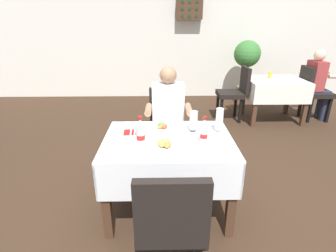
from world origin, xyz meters
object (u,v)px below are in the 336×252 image
at_px(main_dining_table, 168,156).
at_px(chair_far_diner_seat, 167,125).
at_px(napkin_cutlery_set, 133,132).
at_px(background_dining_table, 274,90).
at_px(background_patron, 317,81).
at_px(wall_bottle_rack, 189,9).
at_px(potted_plant_corner, 246,61).
at_px(seated_diner_far, 168,116).
at_px(chair_near_camera_side, 171,222).
at_px(background_table_tumbler, 270,75).
at_px(cola_bottle_primary, 204,132).
at_px(background_chair_right, 313,90).
at_px(background_chair_left, 235,90).
at_px(plate_far_diner, 162,128).
at_px(beer_glass_left, 219,120).
at_px(beer_glass_middle, 193,122).
at_px(cola_bottle_secondary, 141,134).
at_px(plate_near_camera, 163,145).

distance_m(main_dining_table, chair_far_diner_seat, 0.82).
height_order(napkin_cutlery_set, background_dining_table, napkin_cutlery_set).
distance_m(background_patron, wall_bottle_rack, 2.93).
distance_m(chair_far_diner_seat, potted_plant_corner, 3.23).
height_order(main_dining_table, chair_far_diner_seat, chair_far_diner_seat).
relative_size(main_dining_table, seated_diner_far, 0.91).
bearing_deg(chair_near_camera_side, background_table_tumbler, 60.73).
distance_m(chair_far_diner_seat, background_table_tumbler, 2.56).
bearing_deg(cola_bottle_primary, background_chair_right, 47.16).
bearing_deg(background_chair_left, plate_far_diner, -120.52).
xyz_separation_m(seated_diner_far, beer_glass_left, (0.46, -0.58, 0.16)).
bearing_deg(plate_far_diner, wall_bottle_rack, 81.07).
height_order(beer_glass_middle, napkin_cutlery_set, beer_glass_middle).
bearing_deg(background_dining_table, cola_bottle_secondary, -130.25).
height_order(chair_far_diner_seat, beer_glass_left, beer_glass_left).
height_order(cola_bottle_primary, cola_bottle_secondary, cola_bottle_secondary).
relative_size(beer_glass_left, wall_bottle_rack, 0.42).
relative_size(beer_glass_middle, cola_bottle_primary, 0.82).
xyz_separation_m(chair_near_camera_side, plate_far_diner, (-0.06, 1.03, 0.21)).
distance_m(cola_bottle_primary, napkin_cutlery_set, 0.68).
bearing_deg(chair_far_diner_seat, cola_bottle_primary, -72.32).
distance_m(background_chair_right, wall_bottle_rack, 2.97).
xyz_separation_m(chair_far_diner_seat, beer_glass_left, (0.47, -0.68, 0.32)).
bearing_deg(cola_bottle_primary, main_dining_table, 159.22).
distance_m(main_dining_table, background_chair_left, 2.74).
distance_m(seated_diner_far, background_patron, 3.20).
height_order(chair_near_camera_side, seated_diner_far, seated_diner_far).
relative_size(cola_bottle_primary, background_table_tumbler, 2.24).
bearing_deg(background_patron, seated_diner_far, -147.34).
distance_m(beer_glass_left, cola_bottle_secondary, 0.76).
relative_size(napkin_cutlery_set, background_patron, 0.15).
xyz_separation_m(seated_diner_far, plate_near_camera, (-0.06, -0.88, 0.06)).
height_order(plate_far_diner, background_chair_right, background_chair_right).
height_order(chair_near_camera_side, plate_near_camera, chair_near_camera_side).
bearing_deg(main_dining_table, cola_bottle_primary, -20.78).
distance_m(background_patron, background_table_tumbler, 0.84).
xyz_separation_m(beer_glass_middle, wall_bottle_rack, (0.29, 3.83, 1.08)).
relative_size(chair_far_diner_seat, beer_glass_left, 4.17).
height_order(chair_near_camera_side, potted_plant_corner, potted_plant_corner).
bearing_deg(potted_plant_corner, background_dining_table, -78.81).
bearing_deg(seated_diner_far, potted_plant_corner, 58.45).
relative_size(plate_near_camera, cola_bottle_secondary, 0.96).
xyz_separation_m(plate_far_diner, napkin_cutlery_set, (-0.27, -0.07, -0.01)).
bearing_deg(napkin_cutlery_set, beer_glass_left, -0.44).
distance_m(chair_far_diner_seat, chair_near_camera_side, 1.64).
bearing_deg(background_chair_left, cola_bottle_primary, -110.55).
distance_m(main_dining_table, background_chair_right, 3.60).
relative_size(background_table_tumbler, potted_plant_corner, 0.08).
height_order(beer_glass_middle, wall_bottle_rack, wall_bottle_rack).
bearing_deg(background_patron, main_dining_table, -138.04).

